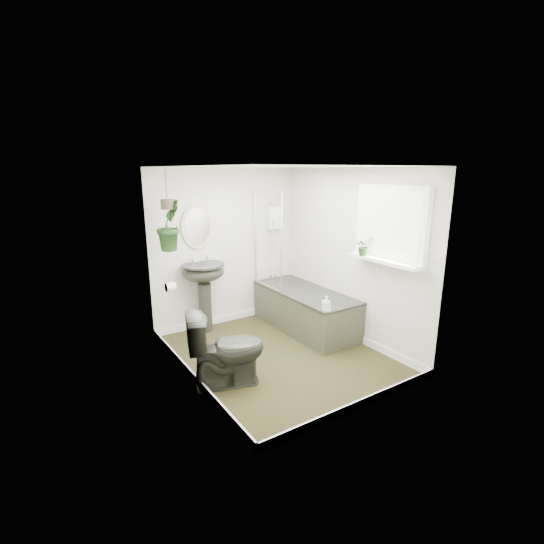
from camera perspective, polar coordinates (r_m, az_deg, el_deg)
floor at (r=5.08m, az=0.94°, el=-12.01°), size 2.30×2.80×0.02m
ceiling at (r=4.54m, az=1.06°, el=15.15°), size 2.30×2.80×0.02m
wall_back at (r=5.88m, az=-6.70°, el=3.54°), size 2.30×0.02×2.30m
wall_front at (r=3.64m, az=13.48°, el=-3.67°), size 2.30×0.02×2.30m
wall_left at (r=4.17m, az=-12.38°, el=-1.28°), size 0.02×2.80×2.30m
wall_right at (r=5.40m, az=11.29°, el=2.37°), size 0.02×2.80×2.30m
skirting at (r=5.05m, az=0.94°, el=-11.40°), size 2.30×2.80×0.10m
bathtub at (r=5.77m, az=4.82°, el=-5.50°), size 0.72×1.72×0.58m
bath_screen at (r=5.72m, az=-0.61°, el=4.66°), size 0.04×0.72×1.40m
shower_box at (r=6.14m, az=0.25°, el=7.90°), size 0.20×0.10×0.35m
oval_mirror at (r=5.60m, az=-10.77°, el=6.48°), size 0.46×0.03×0.62m
wall_sconce at (r=5.47m, az=-14.57°, el=5.02°), size 0.04×0.04×0.22m
toilet_roll_holder at (r=4.89m, az=-14.48°, el=-2.10°), size 0.11×0.11×0.11m
window_recess at (r=4.79m, az=16.82°, el=6.59°), size 0.08×1.00×0.90m
window_sill at (r=4.81m, az=15.91°, el=1.59°), size 0.18×1.00×0.04m
window_blinds at (r=4.76m, az=16.46°, el=6.56°), size 0.01×0.86×0.76m
toilet at (r=4.31m, az=-6.64°, el=-11.00°), size 0.91×0.68×0.82m
pedestal_sink at (r=5.69m, az=-9.71°, el=-3.69°), size 0.60×0.51×1.01m
sill_plant at (r=4.94m, az=13.15°, el=3.69°), size 0.21×0.18×0.23m
hanging_plant at (r=5.08m, az=-14.73°, el=6.57°), size 0.43×0.45×0.63m
soap_bottle at (r=4.89m, az=7.87°, el=-4.53°), size 0.11×0.11×0.19m
hanging_pot at (r=5.05m, az=-14.92°, el=9.45°), size 0.16×0.16×0.12m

